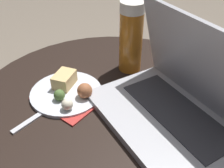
{
  "coord_description": "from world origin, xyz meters",
  "views": [
    {
      "loc": [
        0.32,
        -0.35,
        0.89
      ],
      "look_at": [
        0.01,
        -0.02,
        0.55
      ],
      "focal_mm": 42.0,
      "sensor_mm": 36.0,
      "label": 1
    }
  ],
  "objects": [
    {
      "name": "laptop",
      "position": [
        0.14,
        0.05,
        0.53
      ],
      "size": [
        0.39,
        0.31,
        0.23
      ],
      "color": "#B2B2B7",
      "rests_on": "table"
    },
    {
      "name": "beer_glass",
      "position": [
        -0.07,
        0.14,
        0.58
      ],
      "size": [
        0.06,
        0.06,
        0.19
      ],
      "color": "#C6701E",
      "rests_on": "table"
    },
    {
      "name": "fork",
      "position": [
        -0.09,
        -0.11,
        0.49
      ],
      "size": [
        0.03,
        0.19,
        0.01
      ],
      "color": "silver",
      "rests_on": "table"
    },
    {
      "name": "napkin",
      "position": [
        -0.09,
        -0.07,
        0.48
      ],
      "size": [
        0.16,
        0.12,
        0.0
      ],
      "color": "#B7332D",
      "rests_on": "table"
    },
    {
      "name": "table",
      "position": [
        0.0,
        0.0,
        0.36
      ],
      "size": [
        0.7,
        0.7,
        0.48
      ],
      "color": "#515156",
      "rests_on": "ground_plane"
    },
    {
      "name": "snack_plate",
      "position": [
        -0.1,
        -0.05,
        0.5
      ],
      "size": [
        0.18,
        0.18,
        0.05
      ],
      "color": "silver",
      "rests_on": "table"
    }
  ]
}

